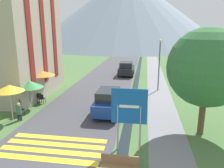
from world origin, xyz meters
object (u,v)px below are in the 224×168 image
parked_car_far (126,69)px  cafe_chair_far_left (42,98)px  person_seated_near (19,111)px  parked_car_near (109,101)px  cafe_chair_far_right (40,97)px  road_sign (129,112)px  cafe_umbrella_rear_orange (42,73)px  person_seated_far (21,103)px  streetlamp (159,61)px  hotel_building (14,28)px  cafe_umbrella_front_yellow (9,88)px  tree_by_path (207,68)px  cafe_umbrella_middle_green (29,84)px  cafe_chair_near_right (20,109)px  person_standing_terrace (30,94)px

parked_car_far → cafe_chair_far_left: 13.83m
cafe_chair_far_left → person_seated_near: (0.04, -3.42, 0.19)m
parked_car_near → cafe_chair_far_right: parked_car_near is taller
road_sign → cafe_umbrella_rear_orange: (-8.26, 7.59, 0.16)m
person_seated_far → streetlamp: size_ratio=0.25×
hotel_building → cafe_umbrella_rear_orange: bearing=-14.6°
cafe_umbrella_front_yellow → tree_by_path: 12.37m
cafe_chair_far_right → person_seated_near: person_seated_near is taller
cafe_umbrella_middle_green → cafe_umbrella_rear_orange: cafe_umbrella_rear_orange is taller
road_sign → cafe_umbrella_rear_orange: road_sign is taller
parked_car_near → cafe_umbrella_middle_green: (-6.27, 0.21, 1.01)m
road_sign → parked_car_far: bearing=95.4°
tree_by_path → streetlamp: bearing=102.3°
cafe_umbrella_front_yellow → streetlamp: (10.22, 9.20, 0.77)m
road_sign → cafe_chair_near_right: bearing=157.1°
parked_car_far → cafe_umbrella_middle_green: bearing=-115.4°
person_seated_near → cafe_umbrella_middle_green: bearing=101.2°
cafe_umbrella_rear_orange → tree_by_path: size_ratio=0.40×
streetlamp → cafe_umbrella_middle_green: bearing=-146.8°
cafe_umbrella_rear_orange → person_seated_far: cafe_umbrella_rear_orange is taller
road_sign → cafe_umbrella_middle_green: size_ratio=1.51×
cafe_chair_far_right → tree_by_path: tree_by_path is taller
hotel_building → person_seated_near: hotel_building is taller
road_sign → cafe_chair_far_right: size_ratio=3.89×
road_sign → cafe_chair_near_right: (-8.05, 3.40, -1.62)m
cafe_chair_near_right → streetlamp: (10.12, 8.44, 2.53)m
cafe_umbrella_front_yellow → cafe_umbrella_middle_green: 2.55m
person_standing_terrace → streetlamp: 12.42m
cafe_chair_near_right → tree_by_path: bearing=-15.9°
cafe_chair_near_right → cafe_chair_far_left: 2.71m
cafe_chair_far_right → cafe_chair_near_right: bearing=-103.4°
road_sign → tree_by_path: bearing=31.9°
person_seated_far → road_sign: bearing=-26.4°
cafe_chair_far_right → person_standing_terrace: person_standing_terrace is taller
person_seated_far → parked_car_near: bearing=6.8°
person_seated_far → person_standing_terrace: person_standing_terrace is taller
parked_car_near → parked_car_far: (0.10, 13.61, 0.00)m
cafe_umbrella_front_yellow → streetlamp: bearing=42.0°
cafe_umbrella_rear_orange → cafe_umbrella_front_yellow: bearing=-88.7°
cafe_umbrella_front_yellow → person_standing_terrace: cafe_umbrella_front_yellow is taller
parked_car_near → person_seated_far: bearing=-173.2°
cafe_chair_near_right → person_seated_far: bearing=102.9°
streetlamp → cafe_chair_far_right: bearing=-151.5°
cafe_chair_far_left → person_standing_terrace: size_ratio=0.52×
parked_car_near → tree_by_path: 7.14m
cafe_umbrella_rear_orange → streetlamp: 11.20m
person_seated_near → streetlamp: bearing=43.3°
parked_car_far → cafe_chair_far_right: 13.72m
hotel_building → cafe_umbrella_rear_orange: 4.74m
road_sign → cafe_chair_far_left: bearing=141.6°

